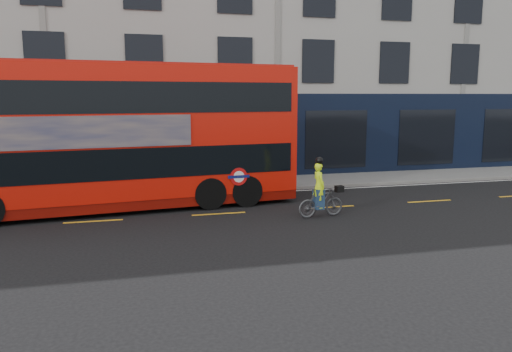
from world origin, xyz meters
name	(u,v)px	position (x,y,z in m)	size (l,w,h in m)	color
ground	(348,217)	(0.00, 0.00, 0.00)	(120.00, 120.00, 0.00)	black
pavement	(286,182)	(0.00, 6.50, 0.06)	(60.00, 3.00, 0.12)	gray
kerb	(297,188)	(0.00, 5.00, 0.07)	(60.00, 0.12, 0.13)	slate
building_terrace	(251,30)	(0.00, 12.94, 7.49)	(50.00, 10.07, 15.00)	#A4A29B
road_edge_line	(300,191)	(0.00, 4.70, 0.00)	(58.00, 0.10, 0.01)	silver
lane_dashes	(330,207)	(0.00, 1.50, 0.00)	(58.00, 0.12, 0.01)	gold
bus	(119,135)	(-7.14, 3.22, 2.55)	(12.55, 4.05, 4.98)	red
cyclist	(320,197)	(-0.88, 0.25, 0.66)	(1.64, 0.64, 1.97)	#45474A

